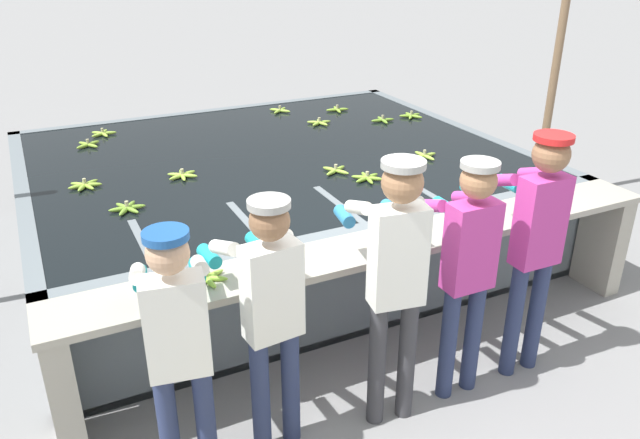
{
  "coord_description": "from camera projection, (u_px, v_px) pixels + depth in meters",
  "views": [
    {
      "loc": [
        -2.13,
        -3.05,
        2.87
      ],
      "look_at": [
        0.0,
        1.3,
        0.65
      ],
      "focal_mm": 35.0,
      "sensor_mm": 36.0,
      "label": 1
    }
  ],
  "objects": [
    {
      "name": "banana_bunch_floating_9",
      "position": [
        127.0,
        208.0,
        4.82
      ],
      "size": [
        0.28,
        0.27,
        0.08
      ],
      "color": "#75A333",
      "rests_on": "wash_tank"
    },
    {
      "name": "banana_bunch_floating_3",
      "position": [
        319.0,
        122.0,
        7.01
      ],
      "size": [
        0.27,
        0.28,
        0.08
      ],
      "color": "#9EC642",
      "rests_on": "wash_tank"
    },
    {
      "name": "worker_0",
      "position": [
        177.0,
        339.0,
        3.21
      ],
      "size": [
        0.48,
        0.74,
        1.6
      ],
      "color": "navy",
      "rests_on": "ground"
    },
    {
      "name": "banana_bunch_floating_5",
      "position": [
        337.0,
        109.0,
        7.53
      ],
      "size": [
        0.28,
        0.28,
        0.08
      ],
      "color": "#8CB738",
      "rests_on": "wash_tank"
    },
    {
      "name": "banana_bunch_floating_0",
      "position": [
        182.0,
        175.0,
        5.48
      ],
      "size": [
        0.27,
        0.28,
        0.08
      ],
      "color": "#9EC642",
      "rests_on": "wash_tank"
    },
    {
      "name": "ground_plane",
      "position": [
        398.0,
        367.0,
        4.54
      ],
      "size": [
        80.0,
        80.0,
        0.0
      ],
      "primitive_type": "plane",
      "color": "gray",
      "rests_on": "ground"
    },
    {
      "name": "banana_bunch_ledge_0",
      "position": [
        264.0,
        261.0,
        4.03
      ],
      "size": [
        0.27,
        0.27,
        0.08
      ],
      "color": "#8CB738",
      "rests_on": "work_ledge"
    },
    {
      "name": "knife_0",
      "position": [
        546.0,
        208.0,
        4.83
      ],
      "size": [
        0.32,
        0.19,
        0.02
      ],
      "color": "silver",
      "rests_on": "work_ledge"
    },
    {
      "name": "worker_4",
      "position": [
        535.0,
        232.0,
        4.1
      ],
      "size": [
        0.41,
        0.73,
        1.76
      ],
      "color": "navy",
      "rests_on": "ground"
    },
    {
      "name": "banana_bunch_floating_2",
      "position": [
        397.0,
        165.0,
        5.72
      ],
      "size": [
        0.27,
        0.28,
        0.08
      ],
      "color": "#93BC3D",
      "rests_on": "wash_tank"
    },
    {
      "name": "banana_bunch_floating_13",
      "position": [
        367.0,
        178.0,
        5.42
      ],
      "size": [
        0.28,
        0.28,
        0.08
      ],
      "color": "#7FAD33",
      "rests_on": "wash_tank"
    },
    {
      "name": "banana_bunch_floating_7",
      "position": [
        85.0,
        185.0,
        5.27
      ],
      "size": [
        0.28,
        0.28,
        0.08
      ],
      "color": "#93BC3D",
      "rests_on": "wash_tank"
    },
    {
      "name": "banana_bunch_floating_11",
      "position": [
        280.0,
        110.0,
        7.49
      ],
      "size": [
        0.24,
        0.24,
        0.08
      ],
      "color": "#9EC642",
      "rests_on": "wash_tank"
    },
    {
      "name": "banana_bunch_floating_6",
      "position": [
        336.0,
        170.0,
        5.59
      ],
      "size": [
        0.26,
        0.26,
        0.08
      ],
      "color": "#93BC3D",
      "rests_on": "wash_tank"
    },
    {
      "name": "banana_bunch_floating_4",
      "position": [
        424.0,
        156.0,
        5.96
      ],
      "size": [
        0.28,
        0.28,
        0.08
      ],
      "color": "#9EC642",
      "rests_on": "wash_tank"
    },
    {
      "name": "wash_tank",
      "position": [
        274.0,
        198.0,
        6.26
      ],
      "size": [
        4.61,
        3.82,
        0.92
      ],
      "color": "slate",
      "rests_on": "ground"
    },
    {
      "name": "worker_3",
      "position": [
        466.0,
        258.0,
        3.92
      ],
      "size": [
        0.41,
        0.72,
        1.67
      ],
      "color": "navy",
      "rests_on": "ground"
    },
    {
      "name": "worker_1",
      "position": [
        270.0,
        304.0,
        3.47
      ],
      "size": [
        0.45,
        0.73,
        1.63
      ],
      "color": "navy",
      "rests_on": "ground"
    },
    {
      "name": "support_post_right",
      "position": [
        556.0,
        63.0,
        6.74
      ],
      "size": [
        0.09,
        0.09,
        3.2
      ],
      "color": "#846647",
      "rests_on": "ground"
    },
    {
      "name": "banana_bunch_floating_1",
      "position": [
        88.0,
        145.0,
        6.27
      ],
      "size": [
        0.26,
        0.26,
        0.08
      ],
      "color": "#8CB738",
      "rests_on": "wash_tank"
    },
    {
      "name": "banana_bunch_floating_8",
      "position": [
        383.0,
        120.0,
        7.1
      ],
      "size": [
        0.28,
        0.28,
        0.08
      ],
      "color": "#75A333",
      "rests_on": "wash_tank"
    },
    {
      "name": "banana_bunch_ledge_2",
      "position": [
        206.0,
        278.0,
        3.83
      ],
      "size": [
        0.28,
        0.28,
        0.08
      ],
      "color": "#93BC3D",
      "rests_on": "work_ledge"
    },
    {
      "name": "work_ledge",
      "position": [
        386.0,
        274.0,
        4.45
      ],
      "size": [
        4.61,
        0.45,
        0.92
      ],
      "color": "#A8A393",
      "rests_on": "ground"
    },
    {
      "name": "worker_2",
      "position": [
        395.0,
        268.0,
        3.65
      ],
      "size": [
        0.48,
        0.75,
        1.76
      ],
      "color": "#38383D",
      "rests_on": "ground"
    },
    {
      "name": "banana_bunch_floating_12",
      "position": [
        103.0,
        133.0,
        6.63
      ],
      "size": [
        0.27,
        0.28,
        0.08
      ],
      "color": "#9EC642",
      "rests_on": "wash_tank"
    },
    {
      "name": "banana_bunch_ledge_1",
      "position": [
        394.0,
        245.0,
        4.24
      ],
      "size": [
        0.28,
        0.28,
        0.08
      ],
      "color": "#93BC3D",
      "rests_on": "work_ledge"
    },
    {
      "name": "banana_bunch_floating_10",
      "position": [
        411.0,
        116.0,
        7.27
      ],
      "size": [
        0.28,
        0.27,
        0.08
      ],
      "color": "#7FAD33",
      "rests_on": "wash_tank"
    }
  ]
}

